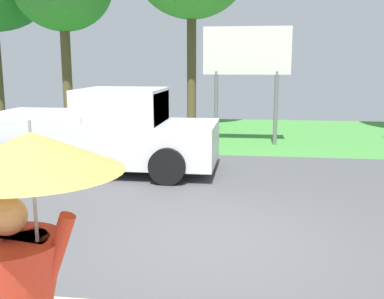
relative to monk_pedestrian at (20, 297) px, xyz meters
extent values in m
cube|color=#4C4C4F|center=(0.81, 5.63, -1.15)|extent=(40.00, 8.00, 0.10)
cube|color=#448D3C|center=(0.81, 13.63, -1.15)|extent=(40.00, 8.00, 0.10)
cylinder|color=#B22D1E|center=(-0.04, 0.00, 0.02)|extent=(0.44, 0.44, 0.65)
sphere|color=tan|center=(-0.04, 0.00, 0.49)|extent=(0.22, 0.22, 0.22)
cylinder|color=#B22D1E|center=(0.24, 0.00, 0.30)|extent=(0.24, 0.09, 0.45)
cylinder|color=gray|center=(0.13, 0.00, 0.52)|extent=(0.02, 0.02, 0.75)
cone|color=gold|center=(0.13, 0.00, 0.86)|extent=(1.00, 1.00, 0.22)
cylinder|color=gray|center=(0.13, 0.00, 0.98)|extent=(0.02, 0.02, 0.10)
cube|color=silver|center=(-2.07, 7.51, -0.42)|extent=(5.20, 2.00, 0.90)
cube|color=silver|center=(-1.57, 7.51, 0.33)|extent=(1.80, 1.84, 0.90)
cube|color=#2D3842|center=(-0.72, 7.51, 0.33)|extent=(0.10, 1.70, 0.77)
cube|color=silver|center=(-3.37, 7.51, 0.13)|extent=(2.40, 2.00, 0.20)
cylinder|color=black|center=(-0.37, 8.51, -0.72)|extent=(0.76, 0.28, 0.76)
cylinder|color=black|center=(-0.37, 6.51, -0.72)|extent=(0.76, 0.28, 0.76)
cylinder|color=black|center=(-3.77, 8.51, -0.72)|extent=(0.76, 0.28, 0.76)
cylinder|color=black|center=(-3.77, 6.51, -0.72)|extent=(0.76, 0.28, 0.76)
cylinder|color=slate|center=(0.21, 11.47, 0.00)|extent=(0.12, 0.12, 2.20)
cylinder|color=slate|center=(2.01, 11.47, 0.00)|extent=(0.12, 0.12, 2.20)
cube|color=silver|center=(1.11, 11.47, 1.70)|extent=(2.60, 0.10, 1.40)
cylinder|color=brown|center=(-5.60, 14.04, 0.93)|extent=(0.36, 0.36, 4.07)
cylinder|color=brown|center=(-1.06, 15.30, 1.23)|extent=(0.36, 0.36, 4.67)
camera|label=1|loc=(1.30, -2.23, 1.32)|focal=42.07mm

